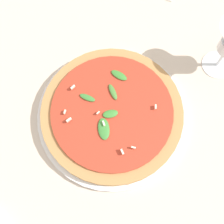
% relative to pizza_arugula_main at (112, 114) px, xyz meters
% --- Properties ---
extents(ground_plane, '(6.00, 6.00, 0.00)m').
position_rel_pizza_arugula_main_xyz_m(ground_plane, '(0.02, 0.02, -0.02)').
color(ground_plane, beige).
extents(pizza_arugula_main, '(0.32, 0.32, 0.05)m').
position_rel_pizza_arugula_main_xyz_m(pizza_arugula_main, '(0.00, 0.00, 0.00)').
color(pizza_arugula_main, white).
rests_on(pizza_arugula_main, ground_plane).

